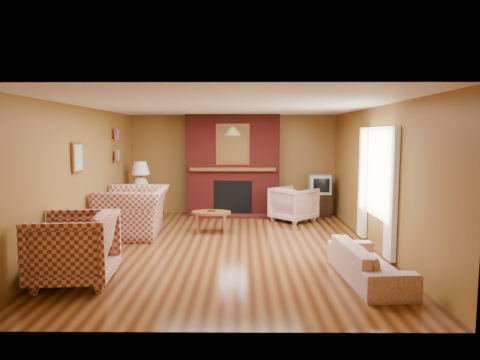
{
  "coord_description": "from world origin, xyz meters",
  "views": [
    {
      "loc": [
        0.24,
        -7.24,
        1.92
      ],
      "look_at": [
        0.18,
        0.6,
        1.09
      ],
      "focal_mm": 32.0,
      "sensor_mm": 36.0,
      "label": 1
    }
  ],
  "objects_px": {
    "plaid_loveseat": "(134,212)",
    "plaid_armchair": "(73,248)",
    "tv_stand": "(319,205)",
    "floral_armchair": "(294,204)",
    "crt_tv": "(320,184)",
    "coffee_table": "(211,215)",
    "side_table": "(141,205)",
    "table_lamp": "(141,175)",
    "fireplace": "(233,166)",
    "floral_sofa": "(369,263)"
  },
  "relations": [
    {
      "from": "side_table",
      "to": "table_lamp",
      "type": "bearing_deg",
      "value": 180.0
    },
    {
      "from": "floral_armchair",
      "to": "coffee_table",
      "type": "height_order",
      "value": "floral_armchair"
    },
    {
      "from": "coffee_table",
      "to": "crt_tv",
      "type": "relative_size",
      "value": 1.56
    },
    {
      "from": "plaid_armchair",
      "to": "tv_stand",
      "type": "height_order",
      "value": "plaid_armchair"
    },
    {
      "from": "table_lamp",
      "to": "side_table",
      "type": "bearing_deg",
      "value": 0.0
    },
    {
      "from": "fireplace",
      "to": "side_table",
      "type": "relative_size",
      "value": 3.85
    },
    {
      "from": "plaid_loveseat",
      "to": "plaid_armchair",
      "type": "distance_m",
      "value": 2.66
    },
    {
      "from": "fireplace",
      "to": "floral_armchair",
      "type": "height_order",
      "value": "fireplace"
    },
    {
      "from": "fireplace",
      "to": "coffee_table",
      "type": "relative_size",
      "value": 3.08
    },
    {
      "from": "plaid_armchair",
      "to": "tv_stand",
      "type": "bearing_deg",
      "value": 134.57
    },
    {
      "from": "plaid_loveseat",
      "to": "floral_armchair",
      "type": "xyz_separation_m",
      "value": [
        3.22,
        1.38,
        -0.07
      ]
    },
    {
      "from": "plaid_armchair",
      "to": "plaid_loveseat",
      "type": "bearing_deg",
      "value": 173.0
    },
    {
      "from": "plaid_loveseat",
      "to": "crt_tv",
      "type": "distance_m",
      "value": 4.4
    },
    {
      "from": "plaid_loveseat",
      "to": "side_table",
      "type": "distance_m",
      "value": 1.69
    },
    {
      "from": "coffee_table",
      "to": "tv_stand",
      "type": "bearing_deg",
      "value": 36.2
    },
    {
      "from": "side_table",
      "to": "floral_sofa",
      "type": "bearing_deg",
      "value": -46.33
    },
    {
      "from": "coffee_table",
      "to": "floral_armchair",
      "type": "bearing_deg",
      "value": 33.26
    },
    {
      "from": "fireplace",
      "to": "crt_tv",
      "type": "relative_size",
      "value": 4.82
    },
    {
      "from": "side_table",
      "to": "tv_stand",
      "type": "bearing_deg",
      "value": 4.82
    },
    {
      "from": "floral_armchair",
      "to": "tv_stand",
      "type": "height_order",
      "value": "floral_armchair"
    },
    {
      "from": "floral_sofa",
      "to": "table_lamp",
      "type": "xyz_separation_m",
      "value": [
        -4.0,
        4.19,
        0.77
      ]
    },
    {
      "from": "floral_armchair",
      "to": "table_lamp",
      "type": "relative_size",
      "value": 1.22
    },
    {
      "from": "plaid_armchair",
      "to": "tv_stand",
      "type": "xyz_separation_m",
      "value": [
        4.0,
        4.67,
        -0.2
      ]
    },
    {
      "from": "plaid_armchair",
      "to": "crt_tv",
      "type": "relative_size",
      "value": 2.04
    },
    {
      "from": "plaid_loveseat",
      "to": "floral_sofa",
      "type": "relative_size",
      "value": 0.85
    },
    {
      "from": "floral_sofa",
      "to": "floral_armchair",
      "type": "height_order",
      "value": "floral_armchair"
    },
    {
      "from": "crt_tv",
      "to": "tv_stand",
      "type": "bearing_deg",
      "value": 90.0
    },
    {
      "from": "plaid_loveseat",
      "to": "floral_armchair",
      "type": "height_order",
      "value": "plaid_loveseat"
    },
    {
      "from": "fireplace",
      "to": "floral_sofa",
      "type": "distance_m",
      "value": 5.18
    },
    {
      "from": "plaid_armchair",
      "to": "coffee_table",
      "type": "relative_size",
      "value": 1.31
    },
    {
      "from": "plaid_armchair",
      "to": "floral_sofa",
      "type": "distance_m",
      "value": 3.86
    },
    {
      "from": "fireplace",
      "to": "floral_armchair",
      "type": "xyz_separation_m",
      "value": [
        1.37,
        -0.81,
        -0.8
      ]
    },
    {
      "from": "fireplace",
      "to": "side_table",
      "type": "bearing_deg",
      "value": -165.71
    },
    {
      "from": "floral_armchair",
      "to": "crt_tv",
      "type": "height_order",
      "value": "crt_tv"
    },
    {
      "from": "floral_sofa",
      "to": "coffee_table",
      "type": "bearing_deg",
      "value": 35.41
    },
    {
      "from": "tv_stand",
      "to": "coffee_table",
      "type": "bearing_deg",
      "value": -146.59
    },
    {
      "from": "plaid_armchair",
      "to": "side_table",
      "type": "bearing_deg",
      "value": 177.14
    },
    {
      "from": "tv_stand",
      "to": "crt_tv",
      "type": "height_order",
      "value": "crt_tv"
    },
    {
      "from": "fireplace",
      "to": "plaid_armchair",
      "type": "xyz_separation_m",
      "value": [
        -1.95,
        -4.85,
        -0.72
      ]
    },
    {
      "from": "floral_sofa",
      "to": "coffee_table",
      "type": "distance_m",
      "value": 3.58
    },
    {
      "from": "coffee_table",
      "to": "crt_tv",
      "type": "xyz_separation_m",
      "value": [
        2.43,
        1.78,
        0.39
      ]
    },
    {
      "from": "floral_sofa",
      "to": "tv_stand",
      "type": "xyz_separation_m",
      "value": [
        0.15,
        4.54,
        0.02
      ]
    },
    {
      "from": "plaid_armchair",
      "to": "table_lamp",
      "type": "distance_m",
      "value": 4.36
    },
    {
      "from": "floral_armchair",
      "to": "side_table",
      "type": "xyz_separation_m",
      "value": [
        -3.47,
        0.28,
        -0.07
      ]
    },
    {
      "from": "plaid_loveseat",
      "to": "coffee_table",
      "type": "height_order",
      "value": "plaid_loveseat"
    },
    {
      "from": "plaid_loveseat",
      "to": "plaid_armchair",
      "type": "bearing_deg",
      "value": -5.59
    },
    {
      "from": "fireplace",
      "to": "crt_tv",
      "type": "bearing_deg",
      "value": -5.3
    },
    {
      "from": "side_table",
      "to": "coffee_table",
      "type": "bearing_deg",
      "value": -39.86
    },
    {
      "from": "fireplace",
      "to": "crt_tv",
      "type": "xyz_separation_m",
      "value": [
        2.05,
        -0.19,
        -0.42
      ]
    },
    {
      "from": "crt_tv",
      "to": "table_lamp",
      "type": "bearing_deg",
      "value": -175.26
    }
  ]
}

